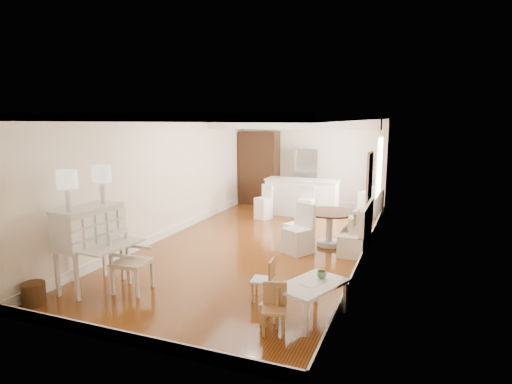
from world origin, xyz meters
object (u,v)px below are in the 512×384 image
Objects in this scene: secretary_bureau at (90,247)px; gustavian_armchair at (132,261)px; slip_chair_far at (296,224)px; sideboard at (371,204)px; kids_chair_c at (274,309)px; fridge at (318,179)px; bar_stool_left at (263,202)px; kids_chair_b at (263,279)px; slip_chair_near at (298,229)px; wicker_basket at (34,294)px; dining_table at (329,229)px; breakfast_counter at (302,197)px; kids_table at (311,301)px; pantry_cabinet at (259,168)px; bar_stool_right at (306,204)px; kids_chair_a at (272,303)px.

secretary_bureau is 0.74m from gustavian_armchair.
slip_chair_far is 1.02× the size of sideboard.
fridge reaches higher than kids_chair_c.
fridge is at bearing 83.57° from bar_stool_left.
slip_chair_near reaches higher than kids_chair_b.
gustavian_armchair is 2.93× the size of wicker_basket.
wicker_basket is at bearing -127.52° from dining_table.
kids_chair_c is at bearing -69.83° from sideboard.
sideboard is at bearing 11.01° from breakfast_counter.
kids_table is 0.44× the size of pantry_cabinet.
breakfast_counter is at bearing 115.00° from bar_stool_right.
kids_chair_c is 0.28× the size of pantry_cabinet.
slip_chair_near is 1.28× the size of sideboard.
dining_table is (0.36, 3.15, 0.05)m from kids_chair_b.
kids_chair_c is (0.48, -0.88, -0.01)m from kids_chair_b.
gustavian_armchair reaches higher than slip_chair_far.
kids_chair_b is at bearing -83.58° from fridge.
dining_table is 4.83m from pantry_cabinet.
kids_chair_b is 0.83× the size of sideboard.
wicker_basket is 5.30m from slip_chair_far.
slip_chair_far is at bearing -58.26° from pantry_cabinet.
kids_chair_a is at bearing -99.81° from gustavian_armchair.
kids_chair_c is (2.55, -0.46, -0.17)m from gustavian_armchair.
bar_stool_right is (-0.53, 2.66, -0.03)m from slip_chair_near.
bar_stool_left is 0.97× the size of bar_stool_right.
breakfast_counter reaches higher than dining_table.
secretary_bureau is 7.62m from sideboard.
dining_table is at bearing -16.33° from bar_stool_left.
gustavian_armchair reaches higher than bar_stool_left.
slip_chair_near reaches higher than bar_stool_right.
secretary_bureau reaches higher than kids_chair_c.
gustavian_armchair reaches higher than kids_table.
kids_table is 1.57× the size of kids_chair_c.
secretary_bureau is 2.84m from kids_chair_b.
fridge is at bearing 84.57° from kids_chair_c.
fridge is at bearing 107.12° from dining_table.
kids_chair_b is at bearing -74.79° from sideboard.
pantry_cabinet is at bearing 147.57° from breakfast_counter.
secretary_bureau reaches higher than sideboard.
kids_chair_b is 2.43m from slip_chair_near.
slip_chair_near reaches higher than dining_table.
kids_chair_c is at bearing 21.31° from kids_chair_b.
wicker_basket is 0.16× the size of breakfast_counter.
secretary_bureau reaches higher than dining_table.
bar_stool_right is at bearing 86.24° from kids_chair_c.
breakfast_counter reaches higher than gustavian_armchair.
breakfast_counter is (-1.35, 6.42, 0.22)m from kids_chair_a.
kids_chair_a is at bearing 22.58° from kids_chair_b.
secretary_bureau is 1.33× the size of slip_chair_near.
kids_chair_b reaches higher than wicker_basket.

